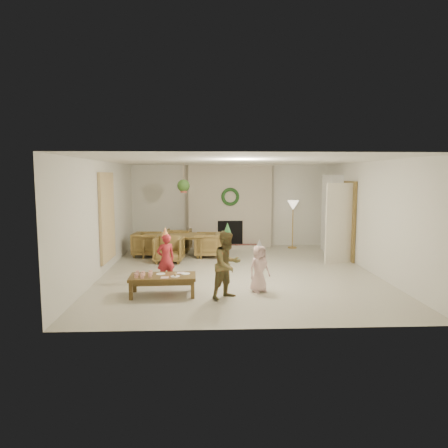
{
  "coord_description": "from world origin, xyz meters",
  "views": [
    {
      "loc": [
        -0.7,
        -9.07,
        2.18
      ],
      "look_at": [
        -0.3,
        0.4,
        1.05
      ],
      "focal_mm": 32.66,
      "sensor_mm": 36.0,
      "label": 1
    }
  ],
  "objects": [
    {
      "name": "plate_b",
      "position": [
        -1.28,
        -1.85,
        0.37
      ],
      "size": [
        0.17,
        0.17,
        0.01
      ],
      "primitive_type": "cylinder",
      "rotation": [
        0.0,
        0.0,
        0.03
      ],
      "color": "white",
      "rests_on": "coffee_table_top"
    },
    {
      "name": "plate_a",
      "position": [
        -1.56,
        -1.66,
        0.37
      ],
      "size": [
        0.17,
        0.17,
        0.01
      ],
      "primitive_type": "cylinder",
      "rotation": [
        0.0,
        0.0,
        0.03
      ],
      "color": "white",
      "rests_on": "coffee_table_top"
    },
    {
      "name": "books_row_lower",
      "position": [
        2.8,
        2.15,
        0.59
      ],
      "size": [
        0.2,
        0.4,
        0.24
      ],
      "primitive_type": "cube",
      "color": "#AF4220",
      "rests_on": "bookshelf_shelf_a"
    },
    {
      "name": "bookshelf_carcass",
      "position": [
        2.84,
        2.3,
        1.1
      ],
      "size": [
        0.3,
        1.0,
        2.2
      ],
      "primitive_type": "cube",
      "color": "white",
      "rests_on": "floor"
    },
    {
      "name": "coffee_table_top",
      "position": [
        -1.51,
        -1.77,
        0.34
      ],
      "size": [
        1.22,
        0.64,
        0.06
      ],
      "primitive_type": "cube",
      "rotation": [
        0.0,
        0.0,
        0.03
      ],
      "color": "brown",
      "rests_on": "floor"
    },
    {
      "name": "coffee_leg_fr",
      "position": [
        -0.96,
        -1.99,
        0.16
      ],
      "size": [
        0.07,
        0.07,
        0.31
      ],
      "primitive_type": "cube",
      "rotation": [
        0.0,
        0.0,
        0.03
      ],
      "color": "brown",
      "rests_on": "floor"
    },
    {
      "name": "ceiling",
      "position": [
        0.0,
        0.0,
        2.5
      ],
      "size": [
        7.0,
        7.0,
        0.0
      ],
      "primitive_type": "plane",
      "rotation": [
        3.14,
        0.0,
        0.0
      ],
      "color": "white",
      "rests_on": "wall_back"
    },
    {
      "name": "food_scoop",
      "position": [
        -1.28,
        -1.85,
        0.41
      ],
      "size": [
        0.07,
        0.07,
        0.06
      ],
      "primitive_type": "sphere",
      "rotation": [
        0.0,
        0.0,
        0.03
      ],
      "color": "tan",
      "rests_on": "plate_b"
    },
    {
      "name": "fireplace_hearth",
      "position": [
        0.0,
        2.95,
        0.06
      ],
      "size": [
        1.6,
        0.3,
        0.12
      ],
      "primitive_type": "cube",
      "color": "#5B1A19",
      "rests_on": "floor"
    },
    {
      "name": "bookshelf_shelf_c",
      "position": [
        2.82,
        2.3,
        1.25
      ],
      "size": [
        0.3,
        0.92,
        0.03
      ],
      "primitive_type": "cube",
      "color": "white",
      "rests_on": "bookshelf_carcass"
    },
    {
      "name": "cup_b",
      "position": [
        -1.97,
        -1.74,
        0.41
      ],
      "size": [
        0.07,
        0.07,
        0.08
      ],
      "primitive_type": "cylinder",
      "rotation": [
        0.0,
        0.0,
        0.03
      ],
      "color": "white",
      "rests_on": "coffee_table_top"
    },
    {
      "name": "party_hat_plaid",
      "position": [
        -0.34,
        -2.0,
        1.26
      ],
      "size": [
        0.18,
        0.18,
        0.2
      ],
      "primitive_type": "cone",
      "rotation": [
        0.0,
        0.0,
        0.34
      ],
      "color": "#49AB56",
      "rests_on": "child_plaid"
    },
    {
      "name": "floor_lamp_post",
      "position": [
        1.88,
        3.0,
        0.67
      ],
      "size": [
        0.03,
        0.03,
        1.3
      ],
      "primitive_type": "cylinder",
      "color": "gold",
      "rests_on": "floor"
    },
    {
      "name": "fireplace_wreath",
      "position": [
        0.0,
        3.07,
        1.55
      ],
      "size": [
        0.54,
        0.1,
        0.54
      ],
      "primitive_type": "torus",
      "rotation": [
        1.57,
        0.0,
        0.0
      ],
      "color": "#194319",
      "rests_on": "fireplace_mass"
    },
    {
      "name": "fireplace_mass",
      "position": [
        0.0,
        3.3,
        1.25
      ],
      "size": [
        2.5,
        0.4,
        2.5
      ],
      "primitive_type": "cube",
      "color": "#5C2D18",
      "rests_on": "floor"
    },
    {
      "name": "dining_chair_near",
      "position": [
        -1.66,
        1.11,
        0.33
      ],
      "size": [
        0.76,
        0.78,
        0.66
      ],
      "primitive_type": "imported",
      "rotation": [
        0.0,
        0.0,
        -0.09
      ],
      "color": "brown",
      "rests_on": "floor"
    },
    {
      "name": "floor",
      "position": [
        0.0,
        0.0,
        0.0
      ],
      "size": [
        7.0,
        7.0,
        0.0
      ],
      "primitive_type": "plane",
      "color": "#B7B29E",
      "rests_on": "ground"
    },
    {
      "name": "bookshelf_shelf_a",
      "position": [
        2.82,
        2.3,
        0.45
      ],
      "size": [
        0.3,
        0.92,
        0.03
      ],
      "primitive_type": "cube",
      "color": "white",
      "rests_on": "bookshelf_carcass"
    },
    {
      "name": "dining_chair_far",
      "position": [
        -1.53,
        2.59,
        0.33
      ],
      "size": [
        0.76,
        0.78,
        0.66
      ],
      "primitive_type": "imported",
      "rotation": [
        0.0,
        0.0,
        3.05
      ],
      "color": "brown",
      "rests_on": "floor"
    },
    {
      "name": "fireplace_firebox",
      "position": [
        0.0,
        3.12,
        0.45
      ],
      "size": [
        0.75,
        0.12,
        0.75
      ],
      "primitive_type": "cube",
      "color": "black",
      "rests_on": "floor"
    },
    {
      "name": "child_red",
      "position": [
        -1.53,
        -0.98,
        0.51
      ],
      "size": [
        0.44,
        0.38,
        1.02
      ],
      "primitive_type": "imported",
      "rotation": [
        0.0,
        0.0,
        3.58
      ],
      "color": "#A6232A",
      "rests_on": "floor"
    },
    {
      "name": "plate_c",
      "position": [
        -1.1,
        -1.66,
        0.37
      ],
      "size": [
        0.17,
        0.17,
        0.01
      ],
      "primitive_type": "cylinder",
      "rotation": [
        0.0,
        0.0,
        0.03
      ],
      "color": "white",
      "rests_on": "coffee_table_top"
    },
    {
      "name": "bookshelf_shelf_b",
      "position": [
        2.82,
        2.3,
        0.85
      ],
      "size": [
        0.3,
        0.92,
        0.03
      ],
      "primitive_type": "cube",
      "color": "white",
      "rests_on": "bookshelf_carcass"
    },
    {
      "name": "curtain_panel",
      "position": [
        -2.96,
        0.2,
        1.25
      ],
      "size": [
        0.06,
        1.2,
        2.0
      ],
      "primitive_type": "cube",
      "color": "beige",
      "rests_on": "wall_left"
    },
    {
      "name": "wall_left",
      "position": [
        -3.0,
        0.0,
        1.25
      ],
      "size": [
        0.0,
        7.0,
        7.0
      ],
      "primitive_type": "plane",
      "rotation": [
        1.57,
        0.0,
        1.57
      ],
      "color": "silver",
      "rests_on": "floor"
    },
    {
      "name": "dining_chair_right",
      "position": [
        -0.67,
        1.77,
        0.33
      ],
      "size": [
        0.78,
        0.76,
        0.66
      ],
      "primitive_type": "imported",
      "rotation": [
        0.0,
        0.0,
        -1.66
      ],
      "color": "brown",
      "rests_on": "floor"
    },
    {
      "name": "hanging_plant_pot",
      "position": [
        -1.3,
        1.5,
        1.8
      ],
      "size": [
        0.16,
        0.16,
        0.12
      ],
      "primitive_type": "cylinder",
      "color": "#994031",
      "rests_on": "hanging_plant_cord"
    },
    {
      "name": "floor_lamp_base",
      "position": [
        1.88,
        3.0,
        0.01
      ],
      "size": [
        0.27,
        0.27,
        0.03
      ],
      "primitive_type": "cylinder",
      "color": "gold",
      "rests_on": "floor"
    },
    {
      "name": "coffee_leg_br",
      "position": [
        -0.98,
        -1.51,
        0.16
      ],
      "size": [
        0.07,
        0.07,
        0.31
      ],
      "primitive_type": "cube",
      "rotation": [
        0.0,
        0.0,
        0.03
      ],
      "color": "brown",
      "rests_on": "floor"
    },
    {
      "name": "cup_a",
      "position": [
        -1.97,
        -1.92,
        0.41
      ],
      "size": [
        0.07,
        0.07,
        0.08
      ],
      "primitive_type": "cylinder",
      "rotation": [
        0.0,
        0.0,
        0.03
      ],
      "color": "white",
      "rests_on": "coffee_table_top"
    },
    {
      "name": "cup_c",
      "position": [
        -1.85,
        -1.97,
        0.41
      ],
      "size": [
        0.07,
        0.07,
        0.08
      ],
      "primitive_type": "cylinder",
      "rotation": [
        0.0,
        0.0,
        0.03
      ],
      "color": "white",
      "rests_on": "coffee_table_top"
    },
    {
      "name": "dining_table",
      "position": [
        -1.59,
        1.85,
        0.3
      ],
      "size": [
        1.77,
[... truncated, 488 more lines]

